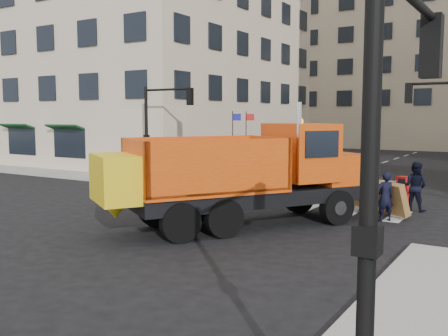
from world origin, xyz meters
The scene contains 13 objects.
ground centered at (0.00, 0.00, 0.00)m, with size 120.00×120.00×0.00m, color black.
sidewalk_back centered at (0.00, 8.50, 0.07)m, with size 64.00×5.00×0.15m, color gray.
building_left centered at (-20.00, 20.00, 13.00)m, with size 24.00×22.00×26.00m, color beige.
building_far centered at (0.00, 52.00, 12.00)m, with size 30.00×18.00×24.00m, color tan.
traffic_light_left centered at (-8.00, 7.50, 2.70)m, with size 0.18×0.18×5.40m, color black.
traffic_light_near centered at (9.00, -9.00, 2.70)m, with size 0.18×0.18×5.40m, color black.
crowd_barriers centered at (-0.75, 7.60, 0.55)m, with size 12.60×0.60×1.10m, color #9EA0A5, non-canonical shape.
plow_truck centered at (1.89, 0.88, 1.89)m, with size 8.38×10.80×4.26m.
cop_a centered at (5.88, 4.37, 0.90)m, with size 0.65×0.43×1.79m, color black.
cop_b centered at (6.40, 7.00, 0.99)m, with size 0.96×0.75×1.98m, color black.
cop_c centered at (3.85, 4.69, 0.93)m, with size 1.09×0.46×1.87m, color black.
worker centered at (-7.57, 6.80, 1.09)m, with size 1.22×0.70×1.88m, color #D0E41A.
newspaper_box centered at (5.72, 7.96, 0.70)m, with size 0.45×0.40×1.10m, color red.
Camera 1 is at (10.33, -13.80, 3.81)m, focal length 40.00 mm.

